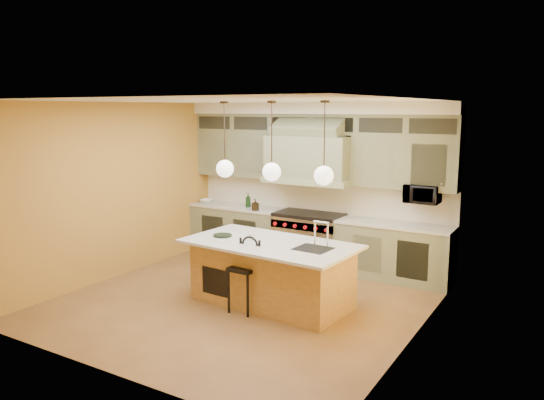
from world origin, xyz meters
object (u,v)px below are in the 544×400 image
Objects in this scene: kitchen_island at (272,272)px; counter_stool at (245,270)px; microwave at (422,194)px; range at (309,239)px.

counter_stool is at bearing -108.23° from kitchen_island.
microwave reaches higher than counter_stool.
range is at bearing 105.43° from kitchen_island.
microwave is at bearing 3.12° from range.
range is 2.03m from kitchen_island.
microwave is (1.95, 0.11, 0.96)m from range.
microwave reaches higher than range.
counter_stool is 1.93× the size of microwave.
counter_stool reaches higher than range.
kitchen_island is at bearing -78.47° from range.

